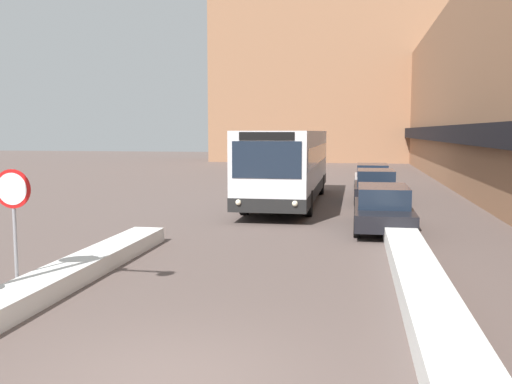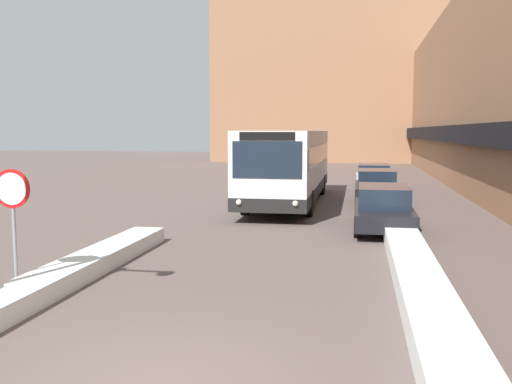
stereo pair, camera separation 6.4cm
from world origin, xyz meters
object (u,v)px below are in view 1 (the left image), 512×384
(parked_car_front, at_px, (383,208))
(stop_sign, at_px, (13,204))
(parked_car_back, at_px, (372,177))
(city_bus, at_px, (288,164))
(parked_car_middle, at_px, (375,186))

(parked_car_front, height_order, stop_sign, stop_sign)
(parked_car_back, distance_m, stop_sign, 23.21)
(parked_car_front, xyz_separation_m, parked_car_back, (0.00, 13.13, -0.02))
(parked_car_back, bearing_deg, city_bus, -119.37)
(parked_car_middle, xyz_separation_m, parked_car_back, (0.00, 5.80, -0.03))
(parked_car_front, distance_m, parked_car_back, 13.13)
(parked_car_back, bearing_deg, stop_sign, -108.58)
(parked_car_front, distance_m, stop_sign, 11.57)
(city_bus, distance_m, stop_sign, 15.55)
(parked_car_front, height_order, parked_car_middle, parked_car_middle)
(parked_car_middle, bearing_deg, city_bus, -165.03)
(parked_car_front, distance_m, parked_car_middle, 7.33)
(parked_car_back, relative_size, stop_sign, 1.94)
(city_bus, relative_size, parked_car_back, 2.62)
(parked_car_middle, relative_size, stop_sign, 1.87)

